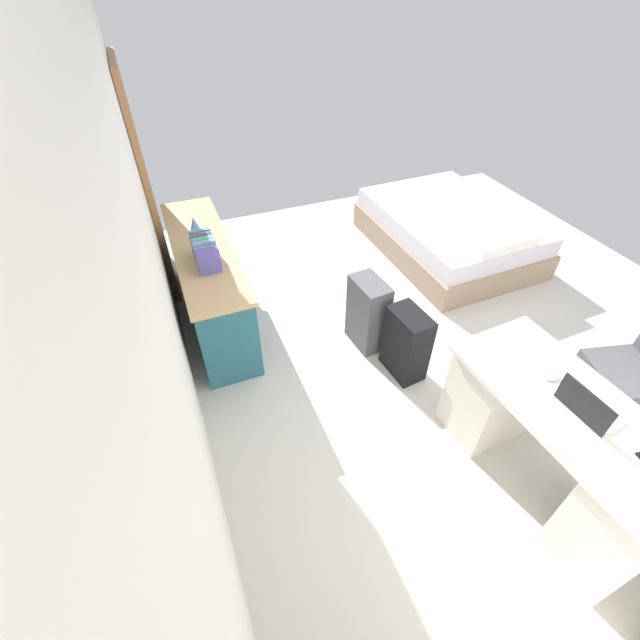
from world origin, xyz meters
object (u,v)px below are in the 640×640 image
(office_chair, at_px, (633,377))
(bed, at_px, (449,232))
(desk, at_px, (555,445))
(figurine_small, at_px, (194,223))
(laptop, at_px, (588,408))
(suitcase_spare_grey, at_px, (368,313))
(computer_mouse, at_px, (553,376))
(credenza, at_px, (210,283))
(suitcase_black, at_px, (406,344))

(office_chair, relative_size, bed, 0.49)
(desk, bearing_deg, figurine_small, 30.97)
(laptop, bearing_deg, figurine_small, 30.82)
(suitcase_spare_grey, relative_size, computer_mouse, 6.48)
(credenza, height_order, bed, credenza)
(desk, distance_m, suitcase_spare_grey, 1.66)
(laptop, bearing_deg, office_chair, -74.96)
(computer_mouse, bearing_deg, office_chair, -95.23)
(office_chair, distance_m, bed, 2.42)
(suitcase_spare_grey, bearing_deg, computer_mouse, -165.01)
(office_chair, relative_size, credenza, 0.52)
(suitcase_black, bearing_deg, figurine_small, 34.27)
(desk, xyz_separation_m, laptop, (-0.03, -0.01, 0.40))
(suitcase_black, distance_m, laptop, 1.35)
(bed, height_order, suitcase_black, suitcase_black)
(figurine_small, bearing_deg, credenza, -179.72)
(suitcase_black, relative_size, computer_mouse, 6.03)
(suitcase_black, xyz_separation_m, computer_mouse, (-0.94, -0.37, 0.46))
(credenza, distance_m, laptop, 2.98)
(suitcase_spare_grey, bearing_deg, credenza, 49.36)
(office_chair, height_order, figurine_small, office_chair)
(computer_mouse, distance_m, figurine_small, 3.01)
(bed, bearing_deg, computer_mouse, 156.65)
(suitcase_black, relative_size, figurine_small, 5.48)
(office_chair, relative_size, laptop, 2.91)
(credenza, relative_size, figurine_small, 16.36)
(desk, xyz_separation_m, suitcase_spare_grey, (1.59, 0.47, -0.06))
(bed, relative_size, computer_mouse, 19.30)
(office_chair, distance_m, credenza, 3.36)
(office_chair, bearing_deg, computer_mouse, 88.17)
(desk, relative_size, credenza, 0.82)
(credenza, distance_m, suitcase_spare_grey, 1.43)
(suitcase_black, xyz_separation_m, suitcase_spare_grey, (0.42, 0.13, 0.02))
(suitcase_black, distance_m, figurine_small, 2.10)
(office_chair, height_order, suitcase_black, office_chair)
(office_chair, xyz_separation_m, bed, (2.40, -0.18, -0.18))
(credenza, bearing_deg, suitcase_black, -133.83)
(credenza, distance_m, suitcase_black, 1.80)
(desk, xyz_separation_m, office_chair, (0.21, -0.88, 0.03))
(laptop, height_order, figurine_small, laptop)
(suitcase_black, bearing_deg, office_chair, -134.01)
(office_chair, distance_m, figurine_small, 3.60)
(credenza, xyz_separation_m, suitcase_black, (-1.25, -1.30, -0.09))
(computer_mouse, bearing_deg, figurine_small, 30.40)
(computer_mouse, xyz_separation_m, figurine_small, (2.50, 1.67, 0.08))
(desk, distance_m, credenza, 2.92)
(laptop, bearing_deg, credenza, 33.89)
(laptop, bearing_deg, bed, -21.73)
(desk, relative_size, suitcase_black, 2.45)
(desk, height_order, suitcase_spare_grey, desk)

